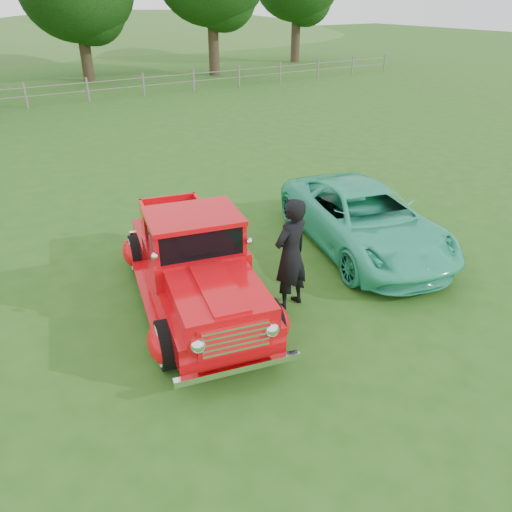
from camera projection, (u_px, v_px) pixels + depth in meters
ground at (292, 347)px, 7.93m from camera, size 140.00×140.00×0.00m
fence_line at (25, 95)px, 24.10m from camera, size 48.00×0.12×1.20m
red_pickup at (195, 264)px, 8.69m from camera, size 2.99×5.24×1.78m
teal_sedan at (364, 219)px, 10.73m from camera, size 3.34×5.25×1.35m
man at (291, 255)px, 8.52m from camera, size 0.83×0.64×2.04m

